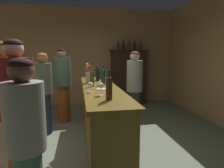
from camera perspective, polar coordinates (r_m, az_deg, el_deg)
The scene contains 26 objects.
floor at distance 3.41m, azimuth -7.34°, elevation -18.52°, with size 7.98×7.98×0.00m, color #646E5A.
wall_back at distance 6.17m, azimuth -8.98°, elevation 7.97°, with size 5.98×0.12×3.00m, color tan.
bar_counter at distance 3.33m, azimuth -3.47°, elevation -9.44°, with size 0.58×2.86×1.03m.
display_cabinet at distance 6.10m, azimuth 4.97°, elevation 2.34°, with size 1.16×0.43×1.71m.
wine_bottle_malbec at distance 4.17m, azimuth -3.65°, elevation 3.41°, with size 0.07×0.07×0.33m.
wine_bottle_merlot at distance 3.21m, azimuth -5.96°, elevation 1.86°, with size 0.07×0.07×0.34m.
wine_bottle_pinot at distance 3.43m, azimuth -2.58°, elevation 2.44°, with size 0.07×0.07×0.34m.
wine_bottle_rose at distance 2.23m, azimuth -0.90°, elevation -0.81°, with size 0.08×0.08×0.35m.
wine_bottle_riesling at distance 3.89m, azimuth -4.37°, elevation 3.06°, with size 0.07×0.07×0.33m.
wine_glass_front at distance 2.72m, azimuth -6.36°, elevation -0.23°, with size 0.07×0.07×0.14m.
wine_glass_mid at distance 4.29m, azimuth -2.59°, elevation 2.98°, with size 0.07×0.07×0.14m.
wine_glass_rear at distance 2.48m, azimuth -3.34°, elevation -0.57°, with size 0.08×0.08×0.17m.
wine_glass_spare at distance 3.15m, azimuth -0.85°, elevation 0.86°, with size 0.07×0.07×0.13m.
flower_arrangement at distance 3.65m, azimuth -6.79°, elevation 2.86°, with size 0.15×0.15×0.37m.
cheese_plate at distance 2.94m, azimuth -3.04°, elevation -1.48°, with size 0.18×0.18×0.01m, color white.
display_bottle_left at distance 5.99m, azimuth 1.81°, elevation 11.44°, with size 0.07×0.07×0.32m.
display_bottle_midleft at distance 6.03m, azimuth 3.36°, elevation 11.49°, with size 0.06×0.06×0.32m.
display_bottle_center at distance 6.08m, azimuth 5.24°, elevation 11.38°, with size 0.08×0.08×0.31m.
display_bottle_midright at distance 6.12m, azimuth 6.75°, elevation 11.30°, with size 0.08×0.08×0.30m.
display_bottle_right at distance 6.18m, azimuth 8.48°, elevation 11.42°, with size 0.07×0.07×0.33m.
patron_in_navy at distance 4.53m, azimuth -14.44°, elevation 0.33°, with size 0.39×0.39×1.69m.
patron_tall at distance 1.76m, azimuth -24.18°, elevation -15.61°, with size 0.32×0.32×1.53m.
patron_in_grey at distance 3.97m, azimuth -19.63°, elevation -1.54°, with size 0.33×0.33×1.59m.
patron_near_entrance at distance 2.39m, azimuth -26.18°, elevation -7.13°, with size 0.40×0.40×1.72m.
patron_redhead at distance 2.92m, azimuth -29.70°, elevation -4.25°, with size 0.35×0.35×1.73m.
bartender at distance 3.99m, azimuth 6.67°, elevation -0.82°, with size 0.32×0.32×1.63m.
Camera 1 is at (-0.11, -3.04, 1.55)m, focal length 30.70 mm.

